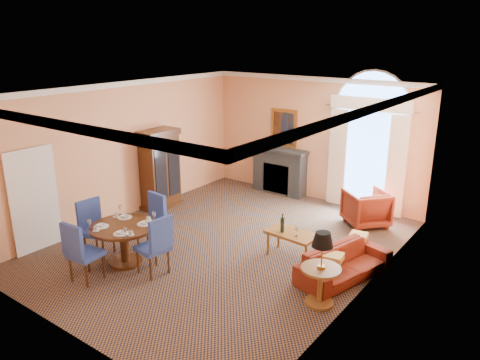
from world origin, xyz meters
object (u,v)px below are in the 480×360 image
Objects in this scene: coffee_table at (291,234)px; armoire at (160,170)px; dining_table at (124,235)px; armchair at (366,208)px; side_table at (322,261)px; sofa at (344,263)px.

armoire is at bearing 177.63° from coffee_table.
dining_table is 5.43m from armchair.
dining_table reaches higher than coffee_table.
dining_table is (1.68, -2.61, -0.38)m from armoire.
dining_table is 3.77m from side_table.
armchair is (4.64, 1.94, -0.55)m from armoire.
dining_table is at bearing 134.48° from sofa.
sofa is at bearing 29.05° from dining_table.
sofa is (3.59, 2.00, -0.31)m from dining_table.
armoire is 1.60× the size of side_table.
side_table is (3.64, 0.95, 0.19)m from dining_table.
armoire is 4.13m from coffee_table.
armchair is 3.68m from side_table.
armchair is at bearing 56.94° from dining_table.
sofa is 2.09× the size of armchair.
armoire is 5.06m from armchair.
side_table is at bearing -17.29° from armoire.
dining_table is 4.12m from sofa.
dining_table is at bearing -165.35° from side_table.
armoire is 1.91× the size of coffee_table.
armoire is 5.35m from sofa.
armoire is 3.12m from dining_table.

